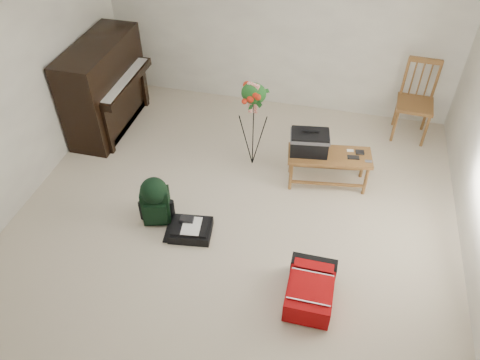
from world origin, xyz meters
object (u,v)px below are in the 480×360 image
(red_suitcase, at_px, (311,286))
(green_backpack, at_px, (155,199))
(flower_stand, at_px, (253,126))
(bench, at_px, (316,145))
(dining_chair, at_px, (415,101))
(black_duffel, at_px, (191,229))
(piano, at_px, (105,88))

(red_suitcase, height_order, green_backpack, green_backpack)
(green_backpack, height_order, flower_stand, flower_stand)
(green_backpack, bearing_deg, bench, 18.19)
(dining_chair, xyz_separation_m, flower_stand, (-1.98, -1.17, 0.07))
(red_suitcase, bearing_deg, flower_stand, 118.24)
(black_duffel, bearing_deg, red_suitcase, -26.97)
(dining_chair, distance_m, red_suitcase, 3.20)
(green_backpack, xyz_separation_m, flower_stand, (0.82, 1.27, 0.26))
(piano, bearing_deg, flower_stand, -9.79)
(bench, xyz_separation_m, green_backpack, (-1.62, -1.13, -0.20))
(red_suitcase, xyz_separation_m, black_duffel, (-1.39, 0.49, -0.08))
(bench, xyz_separation_m, flower_stand, (-0.80, 0.13, 0.06))
(piano, relative_size, flower_stand, 1.22)
(dining_chair, distance_m, green_backpack, 3.72)
(bench, distance_m, flower_stand, 0.81)
(red_suitcase, bearing_deg, bench, 96.52)
(piano, relative_size, dining_chair, 1.38)
(bench, xyz_separation_m, red_suitcase, (0.20, -1.72, -0.39))
(black_duffel, xyz_separation_m, flower_stand, (0.39, 1.37, 0.53))
(piano, relative_size, green_backpack, 2.45)
(piano, distance_m, black_duffel, 2.54)
(green_backpack, bearing_deg, dining_chair, 24.21)
(bench, distance_m, red_suitcase, 1.78)
(bench, bearing_deg, flower_stand, 162.29)
(piano, height_order, black_duffel, piano)
(dining_chair, bearing_deg, black_duffel, -130.04)
(red_suitcase, distance_m, flower_stand, 2.16)
(dining_chair, xyz_separation_m, red_suitcase, (-0.98, -3.02, -0.38))
(bench, distance_m, green_backpack, 1.99)
(red_suitcase, xyz_separation_m, flower_stand, (-1.00, 1.86, 0.45))
(bench, relative_size, green_backpack, 1.70)
(dining_chair, height_order, flower_stand, flower_stand)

